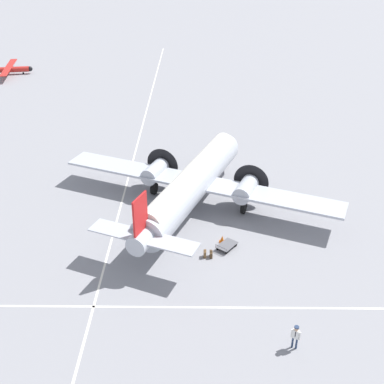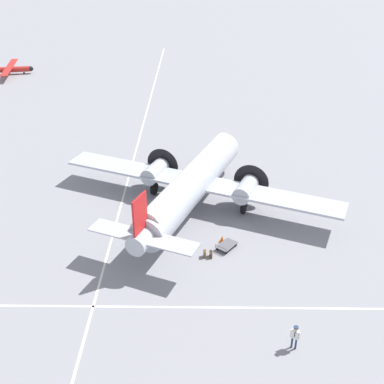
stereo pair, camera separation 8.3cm
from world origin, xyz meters
TOP-DOWN VIEW (x-y plane):
  - ground_plane at (0.00, 0.00)m, footprint 300.00×300.00m
  - apron_line_eastwest at (0.00, -6.20)m, footprint 120.00×0.16m
  - apron_line_northsouth at (11.96, 0.00)m, footprint 0.16×120.00m
  - airliner_main at (-0.41, 0.17)m, footprint 19.13×23.94m
  - crew_foreground at (15.26, 6.06)m, footprint 0.38×0.51m
  - suitcase_near_door at (6.64, 1.47)m, footprint 0.48×0.20m
  - suitcase_upright_spare at (6.64, 1.01)m, footprint 0.39×0.20m
  - baggage_cart at (5.55, 2.68)m, footprint 1.89×1.79m
  - light_aircraft_distant at (-41.47, -29.99)m, footprint 10.57×7.94m
  - traffic_cone at (4.72, 2.37)m, footprint 0.43×0.43m

SIDE VIEW (x-z plane):
  - ground_plane at x=0.00m, z-range 0.00..0.00m
  - apron_line_eastwest at x=0.00m, z-range 0.00..0.01m
  - apron_line_northsouth at x=11.96m, z-range 0.00..0.01m
  - suitcase_near_door at x=6.64m, z-range -0.02..0.50m
  - traffic_cone at x=4.72m, z-range -0.02..0.55m
  - baggage_cart at x=5.55m, z-range -0.01..0.55m
  - suitcase_upright_spare at x=6.64m, z-range -0.02..0.57m
  - light_aircraft_distant at x=-41.47m, z-range -0.18..1.85m
  - crew_foreground at x=15.26m, z-range 0.21..1.88m
  - airliner_main at x=-0.41m, z-range -0.41..5.58m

